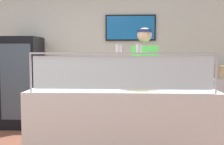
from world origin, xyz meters
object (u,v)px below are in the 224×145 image
parmesan_shaker (119,49)px  worker_figure (144,80)px  drink_fridge (23,82)px  pizza_tray (140,87)px  pizza_server (141,86)px  pepper_flake_shaker (139,48)px

parmesan_shaker → worker_figure: (0.35, 0.88, -0.44)m
drink_fridge → worker_figure: bearing=-25.9°
pizza_tray → parmesan_shaker: 0.65m
pizza_tray → parmesan_shaker: bearing=-125.8°
pizza_tray → worker_figure: bearing=79.7°
drink_fridge → pizza_tray: bearing=-37.2°
pizza_server → pepper_flake_shaker: pepper_flake_shaker is taller
pizza_server → pepper_flake_shaker: bearing=-95.7°
parmesan_shaker → worker_figure: 1.05m
pizza_server → drink_fridge: drink_fridge is taller
pepper_flake_shaker → drink_fridge: size_ratio=0.06×
parmesan_shaker → pizza_server: bearing=50.6°
pizza_tray → worker_figure: (0.10, 0.53, 0.04)m
pepper_flake_shaker → drink_fridge: 2.93m
pizza_tray → drink_fridge: bearing=142.8°
worker_figure → pizza_server: bearing=-97.9°
pizza_server → drink_fridge: size_ratio=0.17×
pizza_tray → worker_figure: size_ratio=0.29×
parmesan_shaker → drink_fridge: bearing=133.6°
parmesan_shaker → pepper_flake_shaker: 0.22m
pizza_tray → parmesan_shaker: parmesan_shaker is taller
pizza_server → drink_fridge: bearing=145.6°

